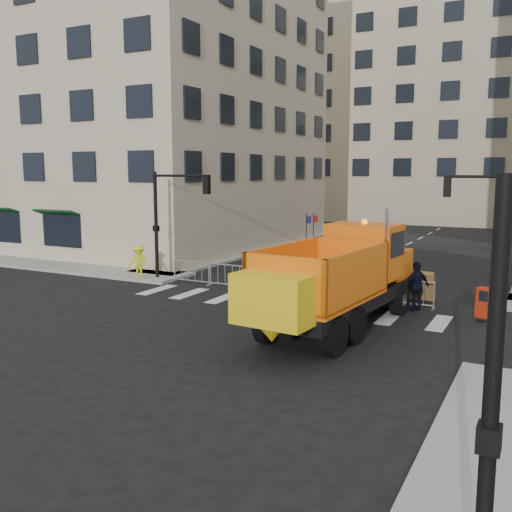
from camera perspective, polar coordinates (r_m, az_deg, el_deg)
The scene contains 14 objects.
ground at distance 18.70m, azimuth -4.15°, elevation -8.37°, with size 120.00×120.00×0.00m, color black.
sidewalk_back at distance 26.08m, azimuth 5.70°, elevation -3.38°, with size 64.00×5.00×0.15m, color gray.
sidewalk_near_right at distance 10.66m, azimuth 23.10°, elevation -22.33°, with size 3.00×14.00×0.15m, color gray.
building_left at distance 46.52m, azimuth -12.82°, elevation 17.67°, with size 24.00×22.00×26.00m, color #C1AE93.
building_far at distance 68.19m, azimuth 20.01°, elevation 13.53°, with size 30.00×18.00×24.00m, color tan.
traffic_light_left at distance 28.76m, azimuth -9.96°, elevation 2.94°, with size 0.18×0.18×5.40m, color black.
traffic_light_near at distance 6.80m, azimuth 22.31°, elevation -15.76°, with size 0.18×0.18×5.40m, color black.
crowd_barriers at distance 25.45m, azimuth 3.40°, elevation -2.55°, with size 12.60×0.60×1.10m, color #9EA0A5, non-canonical shape.
plow_truck at distance 19.60m, azimuth 8.09°, elevation -2.04°, with size 4.01×11.03×4.20m.
cop_a at distance 23.33m, azimuth 13.33°, elevation -2.89°, with size 0.66×0.43×1.81m, color black.
cop_b at distance 23.30m, azimuth 13.57°, elevation -2.87°, with size 0.90×0.70×1.85m, color black.
cop_c at distance 23.10m, azimuth 15.76°, elevation -2.93°, with size 1.14×0.48×1.95m, color black.
worker at distance 28.79m, azimuth -11.63°, elevation -0.56°, with size 1.07×0.62×1.66m, color #D9EE1C.
newspaper_box at distance 22.31m, azimuth 21.81°, elevation -4.34°, with size 0.45×0.40×1.10m, color #A7240C.
Camera 1 is at (9.44, -15.21, 5.42)m, focal length 40.00 mm.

